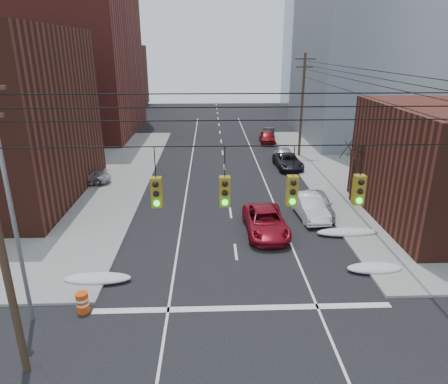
{
  "coord_description": "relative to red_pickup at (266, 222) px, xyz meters",
  "views": [
    {
      "loc": [
        -1.46,
        -9.17,
        11.49
      ],
      "look_at": [
        -0.62,
        14.25,
        3.0
      ],
      "focal_mm": 32.0,
      "sensor_mm": 36.0,
      "label": 1
    }
  ],
  "objects": [
    {
      "name": "building_brick_tall",
      "position": [
        -26.12,
        33.41,
        14.22
      ],
      "size": [
        24.0,
        20.0,
        30.0
      ],
      "primitive_type": "cube",
      "color": "maroon",
      "rests_on": "ground"
    },
    {
      "name": "building_brick_far",
      "position": [
        -28.12,
        59.41,
        5.22
      ],
      "size": [
        22.0,
        18.0,
        12.0
      ],
      "primitive_type": "cube",
      "color": "#461F15",
      "rests_on": "ground"
    },
    {
      "name": "building_office",
      "position": [
        19.88,
        29.41,
        11.72
      ],
      "size": [
        22.0,
        20.0,
        25.0
      ],
      "primitive_type": "cube",
      "color": "gray",
      "rests_on": "ground"
    },
    {
      "name": "building_glass",
      "position": [
        21.88,
        55.41,
        10.22
      ],
      "size": [
        20.0,
        18.0,
        22.0
      ],
      "primitive_type": "cube",
      "color": "gray",
      "rests_on": "ground"
    },
    {
      "name": "utility_pole_far",
      "position": [
        6.38,
        19.41,
        5.0
      ],
      "size": [
        2.2,
        0.28,
        11.0
      ],
      "color": "#473323",
      "rests_on": "ground"
    },
    {
      "name": "traffic_signals",
      "position": [
        -2.02,
        -11.62,
        6.39
      ],
      "size": [
        17.0,
        0.42,
        2.02
      ],
      "color": "black",
      "rests_on": "ground"
    },
    {
      "name": "street_light",
      "position": [
        -11.62,
        -8.59,
        4.76
      ],
      "size": [
        0.44,
        0.44,
        9.32
      ],
      "color": "gray",
      "rests_on": "ground"
    },
    {
      "name": "bare_tree",
      "position": [
        7.47,
        5.41,
        1.54
      ],
      "size": [
        2.09,
        2.2,
        4.93
      ],
      "color": "black",
      "rests_on": "ground"
    },
    {
      "name": "snow_nw",
      "position": [
        -9.52,
        -5.59,
        -0.57
      ],
      "size": [
        3.5,
        1.08,
        0.42
      ],
      "primitive_type": "ellipsoid",
      "color": "silver",
      "rests_on": "ground"
    },
    {
      "name": "snow_ne",
      "position": [
        5.28,
        -5.09,
        -0.57
      ],
      "size": [
        3.0,
        1.08,
        0.42
      ],
      "primitive_type": "ellipsoid",
      "color": "silver",
      "rests_on": "ground"
    },
    {
      "name": "snow_east_far",
      "position": [
        5.28,
        -0.59,
        -0.57
      ],
      "size": [
        4.0,
        1.08,
        0.42
      ],
      "primitive_type": "ellipsoid",
      "color": "silver",
      "rests_on": "ground"
    },
    {
      "name": "red_pickup",
      "position": [
        0.0,
        0.0,
        0.0
      ],
      "size": [
        2.74,
        5.68,
        1.56
      ],
      "primitive_type": "imported",
      "rotation": [
        0.0,
        0.0,
        0.03
      ],
      "color": "maroon",
      "rests_on": "ground"
    },
    {
      "name": "parked_car_a",
      "position": [
        4.28,
        3.07,
        -0.01
      ],
      "size": [
        2.14,
        4.64,
        1.54
      ],
      "primitive_type": "imported",
      "rotation": [
        0.0,
        0.0,
        -0.07
      ],
      "color": "#B8B9BD",
      "rests_on": "ground"
    },
    {
      "name": "parked_car_b",
      "position": [
        3.49,
        2.51,
        0.01
      ],
      "size": [
        2.06,
        4.92,
        1.58
      ],
      "primitive_type": "imported",
      "rotation": [
        0.0,
        0.0,
        0.08
      ],
      "color": "white",
      "rests_on": "ground"
    },
    {
      "name": "parked_car_c",
      "position": [
        4.28,
        14.85,
        -0.06
      ],
      "size": [
        2.59,
        5.25,
        1.43
      ],
      "primitive_type": "imported",
      "rotation": [
        0.0,
        0.0,
        0.04
      ],
      "color": "black",
      "rests_on": "ground"
    },
    {
      "name": "parked_car_d",
      "position": [
        4.28,
        16.98,
        -0.07
      ],
      "size": [
        2.3,
        5.0,
        1.42
      ],
      "primitive_type": "imported",
      "rotation": [
        0.0,
        0.0,
        -0.06
      ],
      "color": "#B1B1B6",
      "rests_on": "ground"
    },
    {
      "name": "parked_car_e",
      "position": [
        3.74,
        26.27,
        -0.01
      ],
      "size": [
        2.03,
        4.62,
        1.55
      ],
      "primitive_type": "imported",
      "rotation": [
        0.0,
        0.0,
        -0.05
      ],
      "color": "maroon",
      "rests_on": "ground"
    },
    {
      "name": "parked_car_f",
      "position": [
        4.28,
        28.74,
        -0.08
      ],
      "size": [
        2.0,
        4.39,
        1.39
      ],
      "primitive_type": "imported",
      "rotation": [
        0.0,
        0.0,
        -0.13
      ],
      "color": "black",
      "rests_on": "ground"
    },
    {
      "name": "lot_car_a",
      "position": [
        -16.58,
        4.27,
        0.12
      ],
      "size": [
        4.8,
        2.52,
        1.5
      ],
      "primitive_type": "imported",
      "rotation": [
        0.0,
        0.0,
        1.36
      ],
      "color": "white",
      "rests_on": "sidewalk_nw"
    },
    {
      "name": "lot_car_b",
      "position": [
        -14.75,
        10.17,
        0.01
      ],
      "size": [
        4.83,
        2.61,
        1.29
      ],
      "primitive_type": "imported",
      "rotation": [
        0.0,
        0.0,
        1.67
      ],
      "color": "#A6A6AB",
      "rests_on": "sidewalk_nw"
    },
    {
      "name": "lot_car_c",
      "position": [
        -18.58,
        4.07,
        0.16
      ],
      "size": [
        5.82,
        3.72,
        1.57
      ],
      "primitive_type": "imported",
      "rotation": [
        0.0,
        0.0,
        1.27
      ],
      "color": "black",
      "rests_on": "sidewalk_nw"
    },
    {
      "name": "lot_car_d",
      "position": [
        -21.08,
        9.25,
        0.05
      ],
      "size": [
        4.01,
        1.62,
        1.37
      ],
      "primitive_type": "imported",
      "rotation": [
        0.0,
        0.0,
        1.57
      ],
      "color": "silver",
      "rests_on": "sidewalk_nw"
    },
    {
      "name": "construction_barrel",
      "position": [
        -9.51,
        -8.09,
        -0.27
      ],
      "size": [
        0.62,
        0.62,
        0.99
      ],
      "rotation": [
        0.0,
        0.0,
        -0.11
      ],
      "color": "#E1400B",
      "rests_on": "ground"
    }
  ]
}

